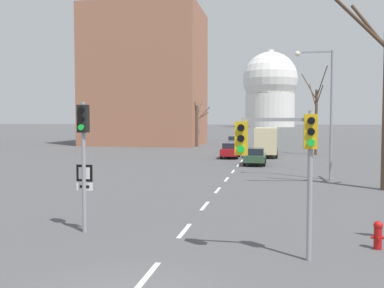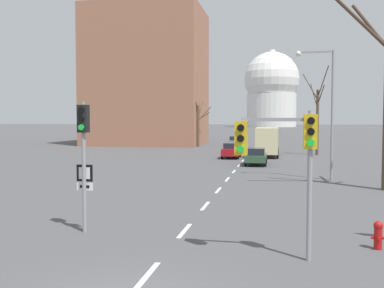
{
  "view_description": "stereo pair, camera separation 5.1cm",
  "coord_description": "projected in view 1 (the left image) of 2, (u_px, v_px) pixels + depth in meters",
  "views": [
    {
      "loc": [
        3.13,
        -8.2,
        3.94
      ],
      "look_at": [
        0.41,
        5.84,
        3.14
      ],
      "focal_mm": 40.0,
      "sensor_mm": 36.0,
      "label": 1
    },
    {
      "loc": [
        3.18,
        -8.19,
        3.94
      ],
      "look_at": [
        0.41,
        5.84,
        3.14
      ],
      "focal_mm": 40.0,
      "sensor_mm": 36.0,
      "label": 2
    }
  ],
  "objects": [
    {
      "name": "lane_stripe_2",
      "position": [
        205.0,
        206.0,
        19.66
      ],
      "size": [
        0.16,
        2.0,
        0.01
      ],
      "primitive_type": "cube",
      "color": "silver",
      "rests_on": "ground_plane"
    },
    {
      "name": "lane_stripe_0",
      "position": [
        148.0,
        275.0,
        10.84
      ],
      "size": [
        0.16,
        2.0,
        0.01
      ],
      "primitive_type": "cube",
      "color": "silver",
      "rests_on": "ground_plane"
    },
    {
      "name": "sedan_near_left",
      "position": [
        234.0,
        141.0,
        65.45
      ],
      "size": [
        1.86,
        3.82,
        1.51
      ],
      "color": "slate",
      "rests_on": "ground_plane"
    },
    {
      "name": "bare_tree_left_far",
      "position": [
        196.0,
        123.0,
        63.65
      ],
      "size": [
        3.86,
        2.88,
        7.7
      ],
      "color": "brown",
      "rests_on": "ground_plane"
    },
    {
      "name": "lane_stripe_1",
      "position": [
        184.0,
        231.0,
        15.25
      ],
      "size": [
        0.16,
        2.0,
        0.01
      ],
      "primitive_type": "cube",
      "color": "silver",
      "rests_on": "ground_plane"
    },
    {
      "name": "route_sign_post",
      "position": [
        85.0,
        185.0,
        15.14
      ],
      "size": [
        0.6,
        0.08,
        2.42
      ],
      "color": "gray",
      "rests_on": "ground_plane"
    },
    {
      "name": "lane_stripe_4",
      "position": [
        227.0,
        179.0,
        28.48
      ],
      "size": [
        0.16,
        2.0,
        0.01
      ],
      "primitive_type": "cube",
      "color": "silver",
      "rests_on": "ground_plane"
    },
    {
      "name": "lane_stripe_3",
      "position": [
        218.0,
        190.0,
        24.07
      ],
      "size": [
        0.16,
        2.0,
        0.01
      ],
      "primitive_type": "cube",
      "color": "silver",
      "rests_on": "ground_plane"
    },
    {
      "name": "lane_stripe_7",
      "position": [
        242.0,
        161.0,
        41.71
      ],
      "size": [
        0.16,
        2.0,
        0.01
      ],
      "primitive_type": "cube",
      "color": "silver",
      "rests_on": "ground_plane"
    },
    {
      "name": "sedan_near_right",
      "position": [
        231.0,
        150.0,
        44.63
      ],
      "size": [
        1.8,
        4.43,
        1.6
      ],
      "color": "maroon",
      "rests_on": "ground_plane"
    },
    {
      "name": "fire_hydrant",
      "position": [
        378.0,
        234.0,
        13.05
      ],
      "size": [
        0.4,
        0.34,
        0.87
      ],
      "color": "#B21414",
      "rests_on": "ground_plane"
    },
    {
      "name": "bare_tree_left_near",
      "position": [
        197.0,
        125.0,
        64.08
      ],
      "size": [
        2.71,
        2.28,
        6.83
      ],
      "color": "brown",
      "rests_on": "ground_plane"
    },
    {
      "name": "apartment_block_left",
      "position": [
        146.0,
        78.0,
        69.3
      ],
      "size": [
        18.0,
        14.0,
        21.71
      ],
      "primitive_type": "cube",
      "color": "#9E664C",
      "rests_on": "ground_plane"
    },
    {
      "name": "sedan_mid_centre",
      "position": [
        255.0,
        156.0,
        37.8
      ],
      "size": [
        1.88,
        4.4,
        1.5
      ],
      "color": "#2D4C33",
      "rests_on": "ground_plane"
    },
    {
      "name": "capitol_dome",
      "position": [
        270.0,
        89.0,
        257.85
      ],
      "size": [
        32.76,
        32.76,
        46.27
      ],
      "color": "silver",
      "rests_on": "ground_plane"
    },
    {
      "name": "lane_stripe_5",
      "position": [
        233.0,
        171.0,
        32.89
      ],
      "size": [
        0.16,
        2.0,
        0.01
      ],
      "primitive_type": "cube",
      "color": "silver",
      "rests_on": "ground_plane"
    },
    {
      "name": "traffic_signal_near_right",
      "position": [
        285.0,
        148.0,
        11.96
      ],
      "size": [
        2.27,
        0.34,
        4.21
      ],
      "color": "gray",
      "rests_on": "ground_plane"
    },
    {
      "name": "traffic_signal_near_left",
      "position": [
        83.0,
        141.0,
        14.88
      ],
      "size": [
        0.36,
        0.34,
        4.57
      ],
      "color": "gray",
      "rests_on": "ground_plane"
    },
    {
      "name": "lane_stripe_6",
      "position": [
        238.0,
        165.0,
        37.3
      ],
      "size": [
        0.16,
        2.0,
        0.01
      ],
      "primitive_type": "cube",
      "color": "silver",
      "rests_on": "ground_plane"
    },
    {
      "name": "delivery_truck",
      "position": [
        266.0,
        141.0,
        46.35
      ],
      "size": [
        2.44,
        7.2,
        3.14
      ],
      "color": "#333842",
      "rests_on": "ground_plane"
    },
    {
      "name": "bare_tree_right_near",
      "position": [
        316.0,
        117.0,
        48.51
      ],
      "size": [
        2.68,
        2.89,
        9.96
      ],
      "color": "brown",
      "rests_on": "ground_plane"
    },
    {
      "name": "street_lamp_right",
      "position": [
        324.0,
        101.0,
        27.93
      ],
      "size": [
        2.46,
        0.36,
        8.49
      ],
      "color": "gray",
      "rests_on": "ground_plane"
    }
  ]
}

